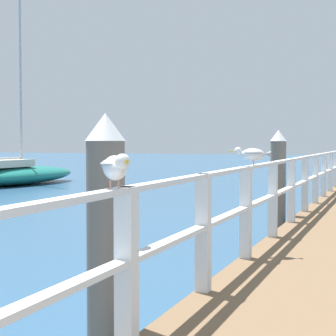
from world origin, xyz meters
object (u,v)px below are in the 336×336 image
object	(u,v)px
dock_piling_far	(278,186)
seagull_background	(252,154)
dock_piling_near	(106,252)
seagull_foreground	(115,166)
boat_2	(15,174)

from	to	relation	value
dock_piling_far	seagull_background	bearing A→B (deg)	-84.35
dock_piling_near	seagull_background	size ratio (longest dim) A/B	4.29
seagull_background	seagull_foreground	bearing A→B (deg)	167.35
dock_piling_far	seagull_foreground	xyz separation A→B (m)	(0.39, -7.49, 0.65)
boat_2	dock_piling_far	bearing A→B (deg)	-32.46
dock_piling_near	seagull_background	world-z (taller)	dock_piling_near
boat_2	seagull_foreground	bearing A→B (deg)	-47.34
seagull_foreground	boat_2	world-z (taller)	boat_2
dock_piling_near	seagull_foreground	xyz separation A→B (m)	(0.39, -0.63, 0.65)
seagull_background	boat_2	bearing A→B (deg)	30.76
seagull_foreground	seagull_background	world-z (taller)	same
dock_piling_near	dock_piling_far	bearing A→B (deg)	90.00
seagull_background	boat_2	size ratio (longest dim) A/B	0.05
dock_piling_far	seagull_foreground	bearing A→B (deg)	-87.05
seagull_background	boat_2	distance (m)	19.16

